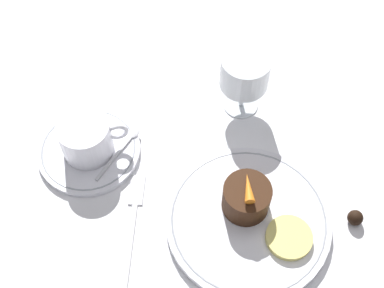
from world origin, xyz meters
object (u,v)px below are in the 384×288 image
dinner_plate (248,220)px  dessert_cake (244,199)px  coffee_cup (86,137)px  wine_glass (245,74)px  fork (133,219)px

dinner_plate → dessert_cake: dessert_cake is taller
coffee_cup → wine_glass: size_ratio=0.92×
wine_glass → dessert_cake: (-0.04, -0.19, -0.04)m
coffee_cup → fork: size_ratio=0.56×
dinner_plate → wine_glass: bearing=79.4°
dinner_plate → dessert_cake: size_ratio=3.48×
dinner_plate → coffee_cup: bearing=142.9°
dinner_plate → coffee_cup: 0.27m
fork → wine_glass: bearing=40.5°
dinner_plate → coffee_cup: (-0.22, 0.16, 0.04)m
coffee_cup → fork: 0.14m
coffee_cup → dessert_cake: size_ratio=1.53×
wine_glass → dessert_cake: size_ratio=1.66×
dessert_cake → fork: bearing=174.8°
coffee_cup → wine_glass: bearing=10.3°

